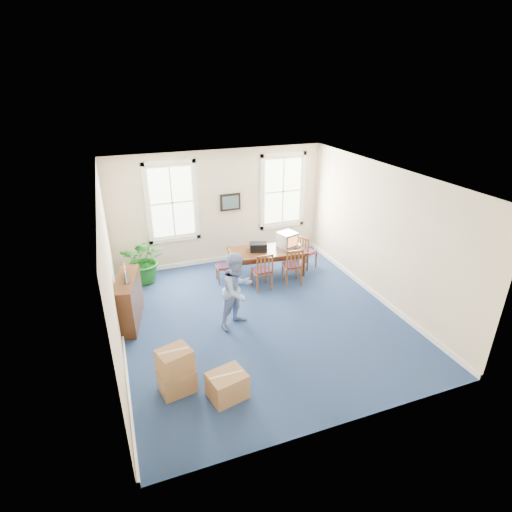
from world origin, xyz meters
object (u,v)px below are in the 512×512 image
object	(u,v)px
man	(237,290)
potted_plant	(145,260)
chair_near_left	(262,270)
cardboard_boxes	(187,363)
crt_tv	(287,240)
credenza	(129,301)
conference_table	(267,262)

from	to	relation	value
man	potted_plant	bearing A→B (deg)	92.64
man	potted_plant	world-z (taller)	man
chair_near_left	cardboard_boxes	xyz separation A→B (m)	(-2.45, -2.78, -0.06)
man	cardboard_boxes	size ratio (longest dim) A/B	1.10
crt_tv	cardboard_boxes	distance (m)	4.97
potted_plant	cardboard_boxes	distance (m)	4.17
credenza	potted_plant	bearing A→B (deg)	85.62
credenza	potted_plant	world-z (taller)	potted_plant
chair_near_left	credenza	xyz separation A→B (m)	(-3.25, -0.46, 0.03)
conference_table	potted_plant	distance (m)	3.21
man	cardboard_boxes	xyz separation A→B (m)	(-1.38, -1.44, -0.41)
conference_table	man	bearing A→B (deg)	-119.89
crt_tv	potted_plant	distance (m)	3.79
crt_tv	cardboard_boxes	size ratio (longest dim) A/B	0.32
man	credenza	size ratio (longest dim) A/B	1.24
conference_table	crt_tv	size ratio (longest dim) A/B	4.22
potted_plant	chair_near_left	bearing A→B (deg)	-27.13
crt_tv	potted_plant	world-z (taller)	potted_plant
man	cardboard_boxes	bearing A→B (deg)	-162.05
crt_tv	cardboard_boxes	xyz separation A→B (m)	(-3.48, -3.52, -0.46)
credenza	potted_plant	size ratio (longest dim) A/B	1.09
potted_plant	man	bearing A→B (deg)	-59.06
conference_table	crt_tv	distance (m)	0.82
chair_near_left	man	size ratio (longest dim) A/B	0.59
conference_table	man	distance (m)	2.57
crt_tv	credenza	world-z (taller)	crt_tv
conference_table	cardboard_boxes	xyz separation A→B (m)	(-2.87, -3.48, 0.09)
chair_near_left	potted_plant	distance (m)	3.04
crt_tv	cardboard_boxes	world-z (taller)	crt_tv
potted_plant	cardboard_boxes	size ratio (longest dim) A/B	0.81
conference_table	man	world-z (taller)	man
cardboard_boxes	conference_table	bearing A→B (deg)	50.46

